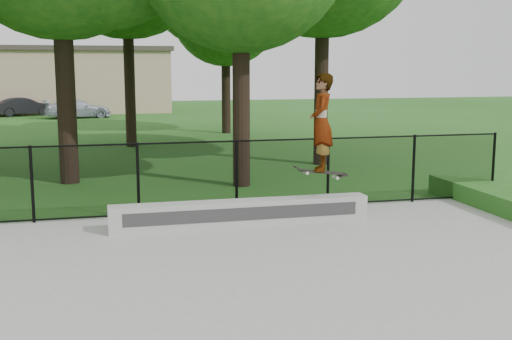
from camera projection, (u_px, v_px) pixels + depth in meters
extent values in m
plane|color=#265819|center=(174.00, 340.00, 7.20)|extent=(100.00, 100.00, 0.00)
cube|color=gray|center=(174.00, 338.00, 7.19)|extent=(14.00, 12.00, 0.06)
cube|color=#B4B4AF|center=(242.00, 213.00, 12.09)|extent=(4.93, 0.40, 0.49)
imported|color=black|center=(24.00, 107.00, 39.45)|extent=(3.34, 2.28, 1.13)
imported|color=#AEB5C5|center=(78.00, 109.00, 37.81)|extent=(3.73, 2.19, 1.10)
cube|color=black|center=(321.00, 172.00, 12.11)|extent=(0.84, 0.23, 0.12)
imported|color=#A8B1DD|center=(321.00, 123.00, 11.96)|extent=(0.63, 0.77, 1.83)
cylinder|color=black|center=(32.00, 184.00, 12.24)|extent=(0.06, 0.06, 1.50)
cylinder|color=black|center=(138.00, 180.00, 12.72)|extent=(0.06, 0.06, 1.50)
cylinder|color=black|center=(237.00, 176.00, 13.19)|extent=(0.06, 0.06, 1.50)
cylinder|color=black|center=(328.00, 172.00, 13.67)|extent=(0.06, 0.06, 1.50)
cylinder|color=black|center=(413.00, 168.00, 14.14)|extent=(0.06, 0.06, 1.50)
cylinder|color=black|center=(493.00, 165.00, 14.62)|extent=(0.06, 0.06, 1.50)
cylinder|color=black|center=(137.00, 144.00, 12.60)|extent=(16.00, 0.04, 0.04)
cylinder|color=black|center=(139.00, 214.00, 12.83)|extent=(16.00, 0.04, 0.04)
cube|color=black|center=(138.00, 180.00, 12.72)|extent=(16.00, 0.01, 1.50)
cylinder|color=black|center=(66.00, 87.00, 16.50)|extent=(0.44, 0.44, 5.03)
cylinder|color=black|center=(241.00, 96.00, 16.12)|extent=(0.44, 0.44, 4.58)
cylinder|color=black|center=(321.00, 79.00, 19.69)|extent=(0.44, 0.44, 5.29)
cylinder|color=black|center=(129.00, 74.00, 24.12)|extent=(0.44, 0.44, 5.49)
cylinder|color=black|center=(226.00, 88.00, 29.13)|extent=(0.44, 0.44, 4.12)
sphere|color=#164A13|center=(225.00, 10.00, 28.58)|extent=(4.95, 4.95, 4.95)
cube|color=tan|center=(76.00, 82.00, 42.80)|extent=(12.00, 6.00, 4.00)
cube|color=#3F3833|center=(75.00, 49.00, 42.46)|extent=(12.40, 6.40, 0.30)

